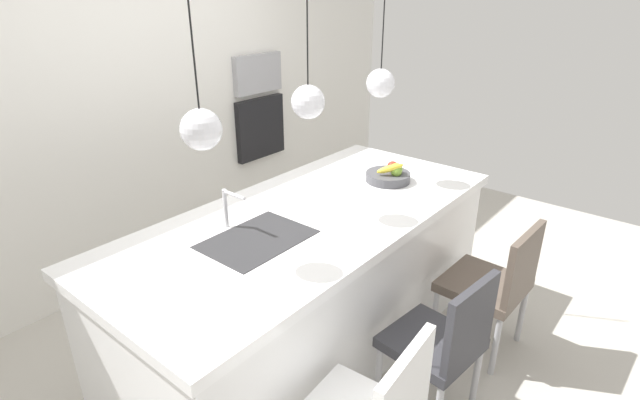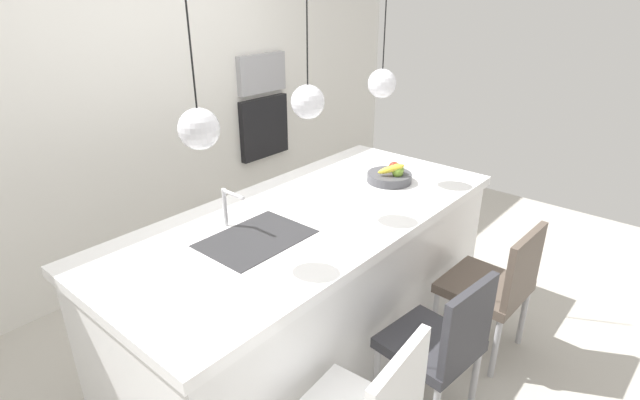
{
  "view_description": "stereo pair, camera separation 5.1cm",
  "coord_description": "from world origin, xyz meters",
  "px_view_note": "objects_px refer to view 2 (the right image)",
  "views": [
    {
      "loc": [
        -1.95,
        -1.69,
        2.14
      ],
      "look_at": [
        0.1,
        0.0,
        0.98
      ],
      "focal_mm": 27.39,
      "sensor_mm": 36.0,
      "label": 1
    },
    {
      "loc": [
        -1.92,
        -1.73,
        2.14
      ],
      "look_at": [
        0.1,
        0.0,
        0.98
      ],
      "focal_mm": 27.39,
      "sensor_mm": 36.0,
      "label": 2
    }
  ],
  "objects_px": {
    "oven": "(264,127)",
    "chair_middle": "(441,342)",
    "fruit_bowl": "(391,175)",
    "chair_far": "(496,283)",
    "microwave": "(261,73)"
  },
  "relations": [
    {
      "from": "oven",
      "to": "chair_middle",
      "type": "bearing_deg",
      "value": -114.8
    },
    {
      "from": "chair_middle",
      "to": "fruit_bowl",
      "type": "bearing_deg",
      "value": 47.51
    },
    {
      "from": "fruit_bowl",
      "to": "chair_middle",
      "type": "relative_size",
      "value": 0.34
    },
    {
      "from": "chair_middle",
      "to": "chair_far",
      "type": "xyz_separation_m",
      "value": [
        0.69,
        -0.0,
        0.01
      ]
    },
    {
      "from": "microwave",
      "to": "chair_middle",
      "type": "distance_m",
      "value": 2.9
    },
    {
      "from": "microwave",
      "to": "chair_far",
      "type": "xyz_separation_m",
      "value": [
        -0.46,
        -2.49,
        -0.93
      ]
    },
    {
      "from": "fruit_bowl",
      "to": "oven",
      "type": "height_order",
      "value": "oven"
    },
    {
      "from": "fruit_bowl",
      "to": "microwave",
      "type": "relative_size",
      "value": 0.56
    },
    {
      "from": "fruit_bowl",
      "to": "chair_middle",
      "type": "xyz_separation_m",
      "value": [
        -0.75,
        -0.82,
        -0.48
      ]
    },
    {
      "from": "microwave",
      "to": "chair_middle",
      "type": "xyz_separation_m",
      "value": [
        -1.15,
        -2.49,
        -0.94
      ]
    },
    {
      "from": "fruit_bowl",
      "to": "chair_far",
      "type": "bearing_deg",
      "value": -94.49
    },
    {
      "from": "chair_middle",
      "to": "chair_far",
      "type": "distance_m",
      "value": 0.69
    },
    {
      "from": "microwave",
      "to": "oven",
      "type": "xyz_separation_m",
      "value": [
        0.0,
        0.0,
        -0.5
      ]
    },
    {
      "from": "microwave",
      "to": "chair_middle",
      "type": "bearing_deg",
      "value": -114.8
    },
    {
      "from": "chair_middle",
      "to": "chair_far",
      "type": "relative_size",
      "value": 1.0
    }
  ]
}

